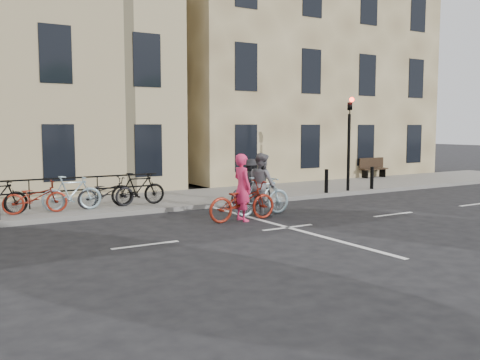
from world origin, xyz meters
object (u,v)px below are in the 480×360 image
cyclist_grey (262,190)px  cyclist_dark (251,187)px  traffic_light (349,132)px  cyclist_pink (242,198)px  bench (373,167)px

cyclist_grey → cyclist_dark: size_ratio=1.06×
traffic_light → cyclist_grey: bearing=-157.7°
cyclist_pink → cyclist_dark: bearing=-38.2°
bench → cyclist_dark: bearing=-158.3°
traffic_light → cyclist_dark: traffic_light is taller
cyclist_dark → bench: bearing=-77.5°
cyclist_pink → bench: bearing=-62.0°
traffic_light → cyclist_grey: 6.36m
traffic_light → bench: (4.80, 3.39, -1.78)m
traffic_light → bench: size_ratio=2.44×
cyclist_pink → cyclist_grey: cyclist_pink is taller
bench → cyclist_pink: size_ratio=0.74×
cyclist_dark → cyclist_pink: bearing=133.1°
cyclist_pink → cyclist_dark: cyclist_pink is taller
traffic_light → cyclist_dark: 5.19m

